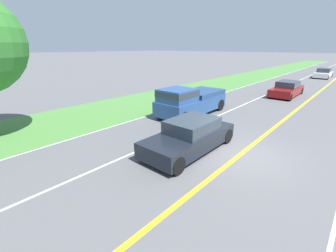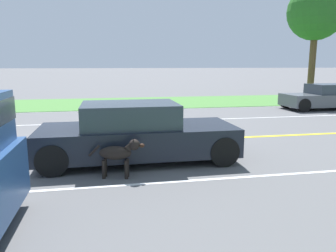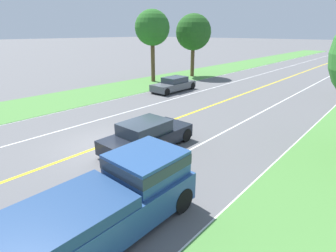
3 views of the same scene
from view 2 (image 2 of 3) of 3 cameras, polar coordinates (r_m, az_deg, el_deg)
The scene contains 10 objects.
ground_plane at distance 9.75m, azimuth -13.08°, elevation -3.06°, with size 400.00×400.00×0.00m, color #5B5B5E.
centre_divider_line at distance 9.75m, azimuth -13.08°, elevation -3.03°, with size 0.18×160.00×0.01m, color yellow.
lane_edge_line_left at distance 16.64m, azimuth -12.19°, elevation 2.61°, with size 0.14×160.00×0.01m, color white.
lane_dash_same_dir at distance 6.41m, azimuth -14.25°, elevation -10.37°, with size 0.10×160.00×0.01m, color white.
lane_dash_oncoming at distance 13.18m, azimuth -12.52°, elevation 0.53°, with size 0.10×160.00×0.01m, color white.
grass_verge_left at distance 19.61m, azimuth -12.00°, elevation 3.84°, with size 6.00×160.00×0.03m, color #4C843D.
ego_car at distance 7.81m, azimuth -5.57°, elevation -1.35°, with size 1.90×4.57×1.38m.
dog at distance 6.67m, azimuth -8.44°, elevation -4.67°, with size 0.39×1.13×0.82m.
oncoming_car at distance 18.78m, azimuth 26.16°, elevation 4.52°, with size 1.82×4.56×1.28m.
roadside_tree_left_near at distance 24.21m, azimuth 24.39°, elevation 17.57°, with size 3.63×3.63×7.43m.
Camera 2 is at (9.47, 0.45, 2.27)m, focal length 35.00 mm.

